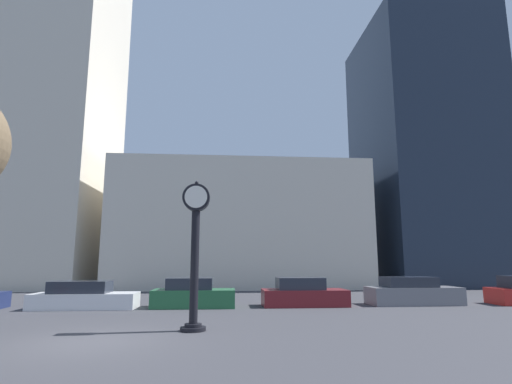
{
  "coord_description": "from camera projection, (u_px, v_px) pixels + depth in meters",
  "views": [
    {
      "loc": [
        3.62,
        -11.73,
        2.19
      ],
      "look_at": [
        5.46,
        10.8,
        6.08
      ],
      "focal_mm": 28.0,
      "sensor_mm": 36.0,
      "label": 1
    }
  ],
  "objects": [
    {
      "name": "car_green",
      "position": [
        193.0,
        295.0,
        18.96
      ],
      "size": [
        3.89,
        1.78,
        1.37
      ],
      "rotation": [
        0.0,
        0.0,
        -0.01
      ],
      "color": "#236038",
      "rests_on": "ground_plane"
    },
    {
      "name": "building_storefront_row",
      "position": [
        239.0,
        228.0,
        35.7
      ],
      "size": [
        20.53,
        12.0,
        10.15
      ],
      "color": "beige",
      "rests_on": "ground_plane"
    },
    {
      "name": "building_glass_modern",
      "position": [
        423.0,
        153.0,
        38.35
      ],
      "size": [
        10.64,
        12.0,
        24.77
      ],
      "color": "#1E2838",
      "rests_on": "ground_plane"
    },
    {
      "name": "street_clock",
      "position": [
        195.0,
        241.0,
        13.03
      ],
      "size": [
        0.9,
        0.81,
        4.82
      ],
      "color": "black",
      "rests_on": "ground_plane"
    },
    {
      "name": "car_grey",
      "position": [
        412.0,
        293.0,
        20.13
      ],
      "size": [
        4.56,
        1.81,
        1.37
      ],
      "rotation": [
        0.0,
        0.0,
        0.01
      ],
      "color": "slate",
      "rests_on": "ground_plane"
    },
    {
      "name": "building_tall_tower",
      "position": [
        30.0,
        102.0,
        36.1
      ],
      "size": [
        14.0,
        12.0,
        32.75
      ],
      "color": "beige",
      "rests_on": "ground_plane"
    },
    {
      "name": "ground_plane",
      "position": [
        89.0,
        342.0,
        10.86
      ],
      "size": [
        200.0,
        200.0,
        0.0
      ],
      "primitive_type": "plane",
      "color": "#38383D"
    },
    {
      "name": "car_white",
      "position": [
        84.0,
        297.0,
        18.43
      ],
      "size": [
        4.68,
        1.73,
        1.25
      ],
      "rotation": [
        0.0,
        0.0,
        0.01
      ],
      "color": "silver",
      "rests_on": "ground_plane"
    },
    {
      "name": "car_maroon",
      "position": [
        303.0,
        294.0,
        19.49
      ],
      "size": [
        4.11,
        1.79,
        1.37
      ],
      "rotation": [
        0.0,
        0.0,
        0.0
      ],
      "color": "maroon",
      "rests_on": "ground_plane"
    }
  ]
}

